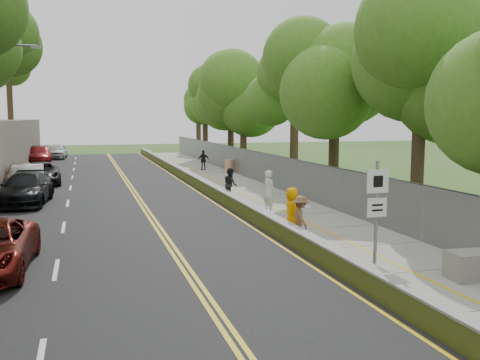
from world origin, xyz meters
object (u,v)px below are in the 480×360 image
construction_barrel (229,166)px  painter_0 (292,211)px  signpost (377,205)px  concrete_block (470,266)px  person_far (204,160)px

construction_barrel → painter_0: 21.91m
signpost → concrete_block: size_ratio=2.84×
painter_0 → person_far: (2.05, 24.05, -0.06)m
construction_barrel → concrete_block: size_ratio=0.91×
construction_barrel → painter_0: painter_0 is taller
concrete_block → painter_0: (-2.51, 6.22, 0.50)m
person_far → concrete_block: bearing=90.3°
concrete_block → person_far: size_ratio=0.68×
concrete_block → signpost: bearing=156.0°
construction_barrel → person_far: 2.83m
person_far → painter_0: bearing=84.5°
painter_0 → construction_barrel: bearing=-8.0°
painter_0 → signpost: bearing=-175.6°
person_far → signpost: bearing=86.0°
signpost → concrete_block: (2.21, -0.98, -1.55)m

